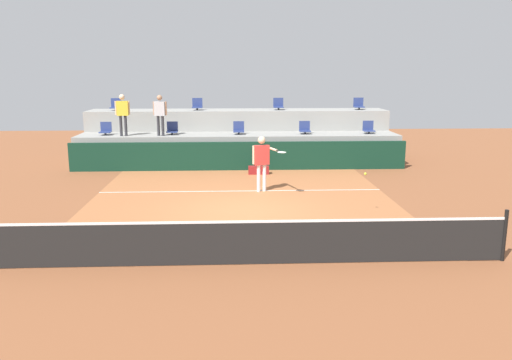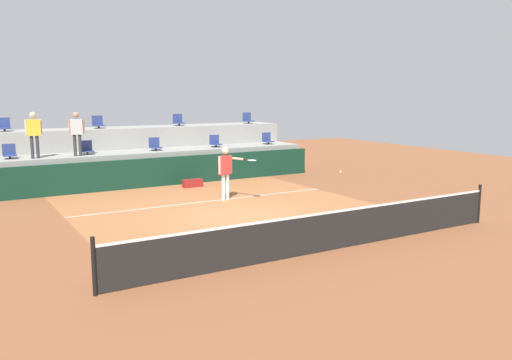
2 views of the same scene
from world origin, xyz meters
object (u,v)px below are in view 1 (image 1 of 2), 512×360
(stadium_chair_lower_left, at_px, (172,129))
(spectator_leaning_on_rail, at_px, (123,111))
(stadium_chair_lower_center, at_px, (239,129))
(stadium_chair_upper_far_left, at_px, (116,105))
(stadium_chair_lower_far_left, at_px, (106,130))
(stadium_chair_lower_right, at_px, (305,129))
(tennis_ball, at_px, (365,174))
(spectator_in_grey, at_px, (160,112))
(stadium_chair_lower_far_right, at_px, (368,128))
(equipment_bag, at_px, (259,170))
(stadium_chair_upper_far_right, at_px, (359,105))
(stadium_chair_upper_left, at_px, (197,105))
(stadium_chair_upper_right, at_px, (278,105))
(tennis_player, at_px, (262,158))

(stadium_chair_lower_left, relative_size, spectator_leaning_on_rail, 0.32)
(stadium_chair_lower_center, bearing_deg, stadium_chair_upper_far_left, 161.23)
(stadium_chair_lower_far_left, xyz_separation_m, stadium_chair_lower_right, (8.06, 0.00, 0.00))
(tennis_ball, bearing_deg, spectator_in_grey, 131.06)
(stadium_chair_lower_far_left, xyz_separation_m, stadium_chair_lower_center, (5.36, 0.00, 0.00))
(stadium_chair_lower_far_right, distance_m, equipment_bag, 5.24)
(stadium_chair_upper_far_right, distance_m, spectator_in_grey, 8.72)
(stadium_chair_lower_center, height_order, equipment_bag, stadium_chair_lower_center)
(stadium_chair_upper_left, xyz_separation_m, spectator_leaning_on_rail, (-2.78, -2.18, -0.08))
(stadium_chair_upper_far_left, distance_m, spectator_in_grey, 3.10)
(stadium_chair_lower_center, bearing_deg, spectator_in_grey, -172.94)
(stadium_chair_lower_far_right, height_order, spectator_in_grey, spectator_in_grey)
(stadium_chair_upper_far_left, distance_m, stadium_chair_upper_left, 3.52)
(stadium_chair_lower_right, xyz_separation_m, stadium_chair_upper_right, (-0.93, 1.80, 0.85))
(stadium_chair_upper_far_right, distance_m, spectator_leaning_on_rail, 10.14)
(stadium_chair_upper_right, relative_size, tennis_player, 0.29)
(stadium_chair_lower_center, relative_size, stadium_chair_upper_far_left, 1.00)
(stadium_chair_lower_center, bearing_deg, stadium_chair_upper_right, 45.43)
(stadium_chair_lower_left, bearing_deg, stadium_chair_upper_far_right, 12.63)
(stadium_chair_lower_right, distance_m, stadium_chair_upper_right, 2.20)
(spectator_in_grey, distance_m, tennis_ball, 9.74)
(stadium_chair_upper_far_right, distance_m, tennis_player, 8.28)
(stadium_chair_lower_far_right, bearing_deg, stadium_chair_lower_left, 180.00)
(stadium_chair_upper_far_right, relative_size, spectator_leaning_on_rail, 0.32)
(stadium_chair_lower_left, xyz_separation_m, stadium_chair_lower_center, (2.69, 0.00, 0.00))
(stadium_chair_upper_left, bearing_deg, stadium_chair_lower_center, -45.33)
(tennis_ball, bearing_deg, stadium_chair_lower_far_left, 138.27)
(equipment_bag, bearing_deg, stadium_chair_upper_far_left, 147.20)
(stadium_chair_lower_right, relative_size, stadium_chair_upper_far_left, 1.00)
(stadium_chair_lower_center, distance_m, spectator_in_grey, 3.21)
(tennis_ball, bearing_deg, stadium_chair_upper_far_left, 132.05)
(stadium_chair_lower_left, bearing_deg, stadium_chair_upper_far_left, 145.37)
(stadium_chair_lower_center, relative_size, stadium_chair_lower_far_right, 1.00)
(stadium_chair_upper_left, bearing_deg, stadium_chair_upper_far_left, 180.00)
(stadium_chair_lower_far_left, xyz_separation_m, tennis_ball, (8.61, -7.68, -0.36))
(stadium_chair_upper_far_right, relative_size, tennis_player, 0.29)
(stadium_chair_lower_far_left, relative_size, equipment_bag, 0.68)
(spectator_leaning_on_rail, distance_m, equipment_bag, 5.91)
(stadium_chair_lower_far_right, relative_size, stadium_chair_upper_right, 1.00)
(stadium_chair_lower_center, bearing_deg, tennis_ball, -67.03)
(stadium_chair_upper_left, bearing_deg, tennis_player, -69.96)
(stadium_chair_upper_far_left, relative_size, tennis_player, 0.29)
(stadium_chair_lower_center, distance_m, tennis_player, 4.99)
(stadium_chair_lower_far_right, relative_size, stadium_chair_upper_far_right, 1.00)
(spectator_in_grey, bearing_deg, stadium_chair_upper_far_left, 135.17)
(stadium_chair_lower_left, xyz_separation_m, stadium_chair_upper_left, (0.91, 1.80, 0.85))
(stadium_chair_upper_left, height_order, spectator_leaning_on_rail, spectator_leaning_on_rail)
(tennis_player, bearing_deg, tennis_ball, -46.84)
(stadium_chair_lower_left, distance_m, stadium_chair_upper_left, 2.19)
(tennis_ball, bearing_deg, stadium_chair_upper_right, 98.89)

